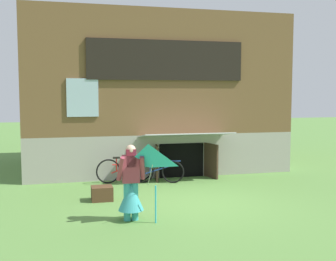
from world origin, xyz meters
TOP-DOWN VIEW (x-y plane):
  - ground_plane at (0.00, 0.00)m, footprint 60.00×60.00m
  - log_house at (-0.00, 5.61)m, footprint 8.44×6.35m
  - person at (-1.74, -1.06)m, footprint 0.61×0.52m
  - kite at (-1.47, -1.53)m, footprint 0.92×0.85m
  - bicycle_blue at (-0.42, 2.33)m, footprint 1.48×0.48m
  - bicycle_red at (-1.34, 2.64)m, footprint 1.67×0.19m
  - wooden_crate at (-2.17, 0.71)m, footprint 0.51×0.43m

SIDE VIEW (x-z plane):
  - ground_plane at x=0.00m, z-range 0.00..0.00m
  - wooden_crate at x=-2.17m, z-range 0.00..0.35m
  - bicycle_blue at x=-0.42m, z-range -0.01..0.69m
  - bicycle_red at x=-1.34m, z-range -0.01..0.75m
  - person at x=-1.74m, z-range -0.12..1.43m
  - kite at x=-1.47m, z-range 0.48..2.03m
  - log_house at x=0.00m, z-range 0.00..5.14m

